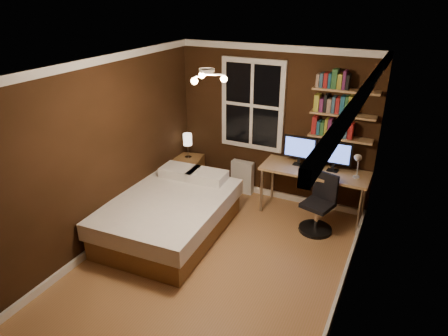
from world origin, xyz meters
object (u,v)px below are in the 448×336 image
at_px(nightstand, 189,172).
at_px(office_chair, 318,211).
at_px(radiator, 242,177).
at_px(desk, 314,173).
at_px(monitor_right, 334,156).
at_px(monitor_left, 300,151).
at_px(desk_lamp, 357,166).
at_px(bed, 171,214).
at_px(bedside_lamp, 188,146).

height_order(nightstand, office_chair, office_chair).
relative_size(nightstand, radiator, 0.99).
xyz_separation_m(desk, monitor_right, (0.25, 0.08, 0.29)).
relative_size(radiator, office_chair, 0.66).
bearing_deg(monitor_left, nightstand, -176.84).
height_order(monitor_left, office_chair, monitor_left).
bearing_deg(desk, monitor_left, 163.80).
bearing_deg(desk_lamp, office_chair, -141.24).
height_order(bed, desk_lamp, desk_lamp).
distance_m(desk, monitor_right, 0.39).
relative_size(bedside_lamp, desk_lamp, 0.99).
relative_size(bedside_lamp, radiator, 0.76).
relative_size(nightstand, monitor_right, 1.14).
relative_size(desk, monitor_right, 3.19).
xyz_separation_m(nightstand, office_chair, (2.39, -0.38, 0.03)).
xyz_separation_m(desk, office_chair, (0.20, -0.41, -0.38)).
distance_m(monitor_right, office_chair, 0.83).
xyz_separation_m(desk_lamp, office_chair, (-0.40, -0.32, -0.66)).
height_order(bedside_lamp, desk_lamp, desk_lamp).
bearing_deg(desk_lamp, monitor_left, 169.29).
bearing_deg(office_chair, desk, 132.38).
distance_m(desk, desk_lamp, 0.67).
bearing_deg(monitor_left, monitor_right, 0.00).
xyz_separation_m(nightstand, monitor_right, (2.44, 0.11, 0.71)).
bearing_deg(bedside_lamp, nightstand, 0.00).
relative_size(monitor_left, monitor_right, 1.00).
xyz_separation_m(monitor_right, desk_lamp, (0.36, -0.17, -0.01)).
height_order(bedside_lamp, monitor_left, monitor_left).
distance_m(desk, monitor_left, 0.41).
height_order(nightstand, bedside_lamp, bedside_lamp).
xyz_separation_m(bedside_lamp, radiator, (0.93, 0.24, -0.50)).
bearing_deg(office_chair, monitor_right, 101.08).
height_order(radiator, office_chair, office_chair).
relative_size(bedside_lamp, monitor_right, 0.87).
bearing_deg(desk_lamp, desk, 171.86).
bearing_deg(bed, nightstand, 107.38).
bearing_deg(office_chair, monitor_left, 150.52).
height_order(monitor_right, desk_lamp, monitor_right).
distance_m(radiator, desk, 1.35).
height_order(desk_lamp, office_chair, desk_lamp).
xyz_separation_m(bed, desk_lamp, (2.29, 1.31, 0.68)).
bearing_deg(nightstand, desk_lamp, -13.27).
bearing_deg(bed, desk, 36.80).
height_order(radiator, desk, desk).
bearing_deg(monitor_right, desk_lamp, -24.92).
relative_size(monitor_left, desk_lamp, 1.14).
xyz_separation_m(radiator, monitor_right, (1.51, -0.13, 0.70)).
relative_size(monitor_right, desk_lamp, 1.14).
relative_size(bedside_lamp, office_chair, 0.50).
bearing_deg(desk, radiator, 170.46).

